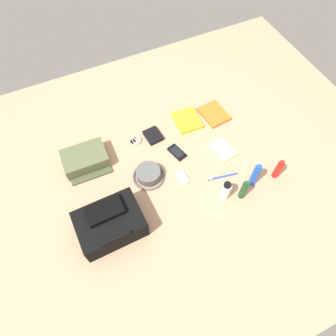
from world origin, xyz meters
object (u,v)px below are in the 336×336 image
(backpack, at_px, (110,223))
(travel_guidebook, at_px, (187,120))
(toiletry_pouch, at_px, (85,159))
(shampoo_bottle, at_px, (244,190))
(media_player, at_px, (182,178))
(paperback_novel, at_px, (214,114))
(wallet, at_px, (153,136))
(bucket_hat, at_px, (149,174))
(notepad, at_px, (223,150))
(deodorant_spray, at_px, (255,175))
(toothbrush, at_px, (221,177))
(toothpaste_tube, at_px, (225,191))
(sunscreen_spray, at_px, (278,169))
(cell_phone, at_px, (177,152))
(wristwatch, at_px, (136,140))

(backpack, xyz_separation_m, travel_guidebook, (-0.66, -0.46, -0.06))
(toiletry_pouch, distance_m, travel_guidebook, 0.66)
(shampoo_bottle, xyz_separation_m, media_player, (0.24, -0.23, -0.07))
(toiletry_pouch, xyz_separation_m, travel_guidebook, (-0.66, -0.03, -0.03))
(paperback_novel, bearing_deg, wallet, -0.71)
(shampoo_bottle, distance_m, wallet, 0.63)
(bucket_hat, relative_size, notepad, 1.21)
(backpack, height_order, shampoo_bottle, backpack)
(deodorant_spray, bearing_deg, shampoo_bottle, 24.81)
(toothbrush, height_order, wallet, wallet)
(toothpaste_tube, xyz_separation_m, paperback_novel, (-0.24, -0.52, -0.06))
(sunscreen_spray, distance_m, media_player, 0.52)
(backpack, relative_size, travel_guidebook, 1.77)
(bucket_hat, relative_size, wallet, 1.65)
(cell_phone, distance_m, notepad, 0.27)
(toothbrush, bearing_deg, travel_guidebook, -91.44)
(travel_guidebook, xyz_separation_m, media_player, (0.21, 0.35, -0.01))
(paperback_novel, distance_m, wristwatch, 0.52)
(toiletry_pouch, height_order, paperback_novel, toiletry_pouch)
(paperback_novel, distance_m, toothbrush, 0.46)
(backpack, distance_m, travel_guidebook, 0.81)
(media_player, height_order, wallet, wallet)
(toiletry_pouch, bearing_deg, notepad, 161.22)
(cell_phone, bearing_deg, toothpaste_tube, 106.21)
(bucket_hat, height_order, sunscreen_spray, sunscreen_spray)
(bucket_hat, bearing_deg, notepad, 177.48)
(deodorant_spray, distance_m, cell_phone, 0.46)
(toiletry_pouch, bearing_deg, sunscreen_spray, 150.41)
(deodorant_spray, bearing_deg, toothpaste_tube, 2.14)
(travel_guidebook, distance_m, wristwatch, 0.35)
(shampoo_bottle, relative_size, notepad, 1.00)
(backpack, xyz_separation_m, sunscreen_spray, (-0.93, 0.10, -0.00))
(backpack, xyz_separation_m, toothbrush, (-0.65, -0.02, -0.06))
(bucket_hat, bearing_deg, backpack, 34.51)
(travel_guidebook, xyz_separation_m, cell_phone, (0.16, 0.19, -0.00))
(sunscreen_spray, relative_size, cell_phone, 1.13)
(media_player, relative_size, wallet, 0.78)
(travel_guidebook, bearing_deg, sunscreen_spray, 115.63)
(paperback_novel, distance_m, media_player, 0.51)
(shampoo_bottle, bearing_deg, toothpaste_tube, -24.26)
(bucket_hat, distance_m, notepad, 0.47)
(sunscreen_spray, relative_size, deodorant_spray, 0.83)
(shampoo_bottle, height_order, paperback_novel, shampoo_bottle)
(deodorant_spray, height_order, wallet, deodorant_spray)
(deodorant_spray, bearing_deg, toiletry_pouch, -32.89)
(wristwatch, distance_m, notepad, 0.52)
(bucket_hat, xyz_separation_m, sunscreen_spray, (-0.64, 0.29, 0.04))
(shampoo_bottle, bearing_deg, cell_phone, -64.44)
(bucket_hat, relative_size, sunscreen_spray, 1.27)
(wristwatch, bearing_deg, backpack, 55.29)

